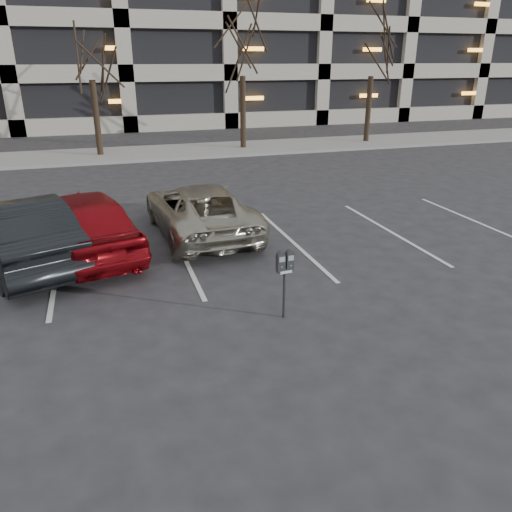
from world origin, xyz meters
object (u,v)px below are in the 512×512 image
suv_silver (200,209)px  car_red (84,222)px  tree_c (242,27)px  tree_d (374,32)px  parking_meter (285,268)px  car_dark (21,232)px  tree_b (86,29)px

suv_silver → car_red: bearing=9.1°
tree_c → suv_silver: size_ratio=1.59×
tree_d → parking_meter: 21.12m
tree_d → suv_silver: tree_d is taller
tree_c → tree_d: bearing=0.0°
tree_d → car_dark: (-15.86, -13.29, -4.79)m
tree_c → tree_d: tree_c is taller
tree_b → suv_silver: (2.30, -12.36, -4.84)m
parking_meter → car_dark: size_ratio=0.27×
tree_b → suv_silver: tree_b is taller
tree_b → parking_meter: bearing=-80.7°
parking_meter → car_dark: bearing=133.9°
tree_d → car_red: 20.08m
tree_b → tree_c: bearing=0.0°
parking_meter → car_dark: (-4.68, 4.03, -0.19)m
car_dark → tree_d: bearing=-159.3°
tree_c → car_dark: bearing=-123.7°
tree_b → car_dark: size_ratio=1.64×
car_red → tree_c: bearing=-134.4°
tree_c → tree_d: size_ratio=1.02×
parking_meter → suv_silver: bearing=90.6°
parking_meter → car_dark: 6.18m
suv_silver → car_dark: 4.26m
car_dark → car_red: bearing=173.2°
tree_b → car_dark: (-1.86, -13.29, -4.75)m
car_red → tree_b: bearing=-106.6°
tree_d → car_red: bearing=-138.2°
tree_d → car_dark: tree_d is taller
car_red → suv_silver: bearing=178.2°
suv_silver → tree_d: bearing=-136.8°
tree_c → suv_silver: 14.14m
car_dark → tree_b: bearing=-117.2°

